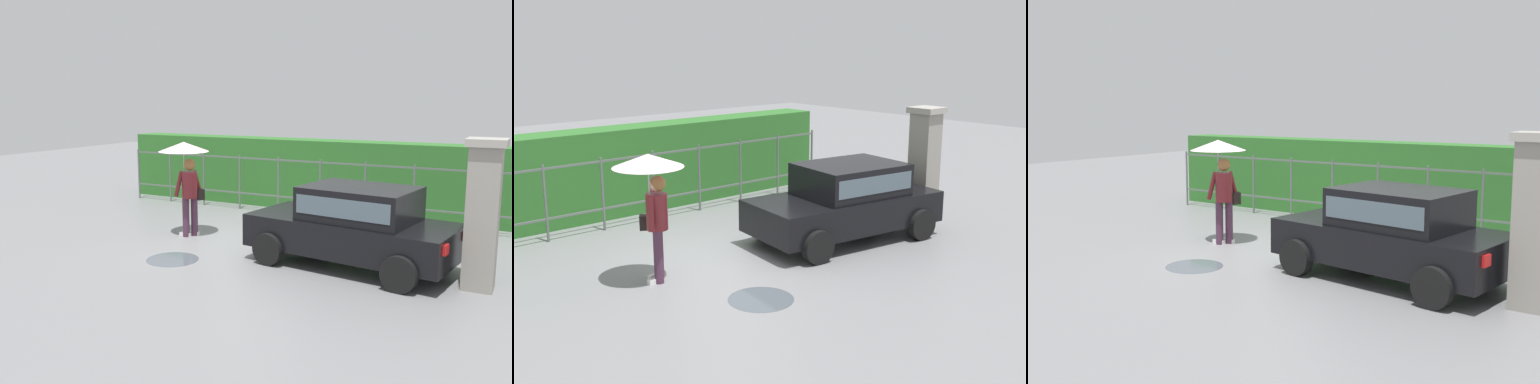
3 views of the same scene
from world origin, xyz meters
TOP-DOWN VIEW (x-y plane):
  - ground_plane at (0.00, 0.00)m, footprint 40.00×40.00m
  - car at (2.55, -0.39)m, footprint 3.90×2.26m
  - pedestrian at (-1.43, 0.06)m, footprint 1.10×1.10m
  - gate_pillar at (4.69, -0.60)m, footprint 0.60×0.60m
  - fence_section at (-0.12, 3.20)m, footprint 10.62×0.05m
  - hedge_row at (-0.12, 4.25)m, footprint 11.57×0.90m
  - puddle_near at (-0.62, -1.60)m, footprint 1.00×1.00m

SIDE VIEW (x-z plane):
  - ground_plane at x=0.00m, z-range 0.00..0.00m
  - puddle_near at x=-0.62m, z-range 0.00..0.00m
  - car at x=2.55m, z-range 0.06..1.54m
  - fence_section at x=-0.12m, z-range 0.07..1.57m
  - hedge_row at x=-0.12m, z-range 0.00..1.90m
  - gate_pillar at x=4.69m, z-range 0.03..2.45m
  - pedestrian at x=-1.43m, z-range 0.56..2.65m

